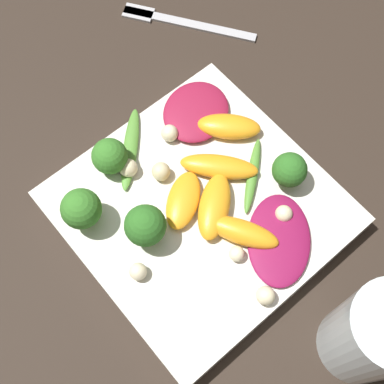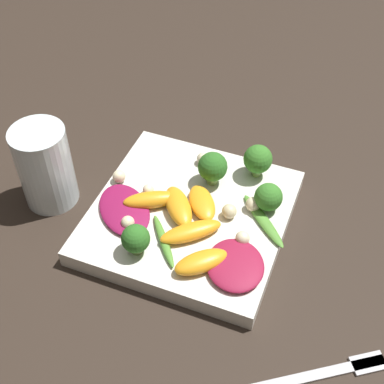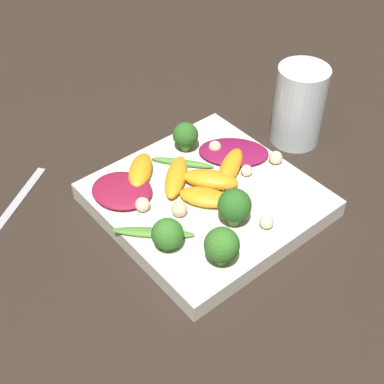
{
  "view_description": "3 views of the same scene",
  "coord_description": "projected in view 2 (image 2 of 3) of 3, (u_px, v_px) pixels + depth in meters",
  "views": [
    {
      "loc": [
        0.13,
        0.14,
        0.51
      ],
      "look_at": [
        0.0,
        -0.01,
        0.04
      ],
      "focal_mm": 50.0,
      "sensor_mm": 36.0,
      "label": 1
    },
    {
      "loc": [
        -0.42,
        -0.17,
        0.53
      ],
      "look_at": [
        0.01,
        0.0,
        0.04
      ],
      "focal_mm": 50.0,
      "sensor_mm": 36.0,
      "label": 2
    },
    {
      "loc": [
        0.36,
        -0.32,
        0.47
      ],
      "look_at": [
        -0.01,
        -0.02,
        0.03
      ],
      "focal_mm": 50.0,
      "sensor_mm": 36.0,
      "label": 3
    }
  ],
  "objects": [
    {
      "name": "ground_plane",
      "position": [
        190.0,
        222.0,
        0.69
      ],
      "size": [
        2.4,
        2.4,
        0.0
      ],
      "primitive_type": "plane",
      "color": "#2D231C"
    },
    {
      "name": "plate",
      "position": [
        190.0,
        216.0,
        0.69
      ],
      "size": [
        0.24,
        0.24,
        0.02
      ],
      "color": "silver",
      "rests_on": "ground_plane"
    },
    {
      "name": "drinking_glass",
      "position": [
        45.0,
        167.0,
        0.68
      ],
      "size": [
        0.07,
        0.07,
        0.11
      ],
      "color": "silver",
      "rests_on": "ground_plane"
    },
    {
      "name": "fork",
      "position": [
        328.0,
        372.0,
        0.55
      ],
      "size": [
        0.11,
        0.14,
        0.01
      ],
      "color": "#B2B2B7",
      "rests_on": "ground_plane"
    },
    {
      "name": "radicchio_leaf_0",
      "position": [
        124.0,
        209.0,
        0.67
      ],
      "size": [
        0.11,
        0.11,
        0.01
      ],
      "color": "maroon",
      "rests_on": "plate"
    },
    {
      "name": "radicchio_leaf_1",
      "position": [
        235.0,
        265.0,
        0.61
      ],
      "size": [
        0.1,
        0.09,
        0.01
      ],
      "color": "maroon",
      "rests_on": "plate"
    },
    {
      "name": "orange_segment_0",
      "position": [
        202.0,
        203.0,
        0.68
      ],
      "size": [
        0.07,
        0.06,
        0.02
      ],
      "color": "orange",
      "rests_on": "plate"
    },
    {
      "name": "orange_segment_1",
      "position": [
        191.0,
        232.0,
        0.64
      ],
      "size": [
        0.07,
        0.07,
        0.02
      ],
      "color": "orange",
      "rests_on": "plate"
    },
    {
      "name": "orange_segment_2",
      "position": [
        201.0,
        262.0,
        0.61
      ],
      "size": [
        0.07,
        0.07,
        0.02
      ],
      "color": "orange",
      "rests_on": "plate"
    },
    {
      "name": "orange_segment_3",
      "position": [
        178.0,
        206.0,
        0.67
      ],
      "size": [
        0.07,
        0.07,
        0.02
      ],
      "color": "orange",
      "rests_on": "plate"
    },
    {
      "name": "orange_segment_4",
      "position": [
        151.0,
        200.0,
        0.68
      ],
      "size": [
        0.06,
        0.07,
        0.02
      ],
      "color": "orange",
      "rests_on": "plate"
    },
    {
      "name": "broccoli_floret_0",
      "position": [
        136.0,
        239.0,
        0.62
      ],
      "size": [
        0.03,
        0.03,
        0.04
      ],
      "color": "#7A9E51",
      "rests_on": "plate"
    },
    {
      "name": "broccoli_floret_1",
      "position": [
        258.0,
        160.0,
        0.7
      ],
      "size": [
        0.04,
        0.04,
        0.05
      ],
      "color": "#7A9E51",
      "rests_on": "plate"
    },
    {
      "name": "broccoli_floret_2",
      "position": [
        268.0,
        197.0,
        0.66
      ],
      "size": [
        0.04,
        0.04,
        0.04
      ],
      "color": "#7A9E51",
      "rests_on": "plate"
    },
    {
      "name": "broccoli_floret_3",
      "position": [
        213.0,
        167.0,
        0.69
      ],
      "size": [
        0.04,
        0.04,
        0.05
      ],
      "color": "#7A9E51",
      "rests_on": "plate"
    },
    {
      "name": "arugula_sprig_0",
      "position": [
        263.0,
        220.0,
        0.66
      ],
      "size": [
        0.08,
        0.08,
        0.01
      ],
      "color": "#518E33",
      "rests_on": "plate"
    },
    {
      "name": "arugula_sprig_1",
      "position": [
        164.0,
        241.0,
        0.64
      ],
      "size": [
        0.07,
        0.06,
        0.01
      ],
      "color": "#518E33",
      "rests_on": "plate"
    },
    {
      "name": "macadamia_nut_0",
      "position": [
        148.0,
        190.0,
        0.69
      ],
      "size": [
        0.01,
        0.01,
        0.01
      ],
      "color": "beige",
      "rests_on": "plate"
    },
    {
      "name": "macadamia_nut_1",
      "position": [
        243.0,
        238.0,
        0.63
      ],
      "size": [
        0.02,
        0.02,
        0.02
      ],
      "color": "beige",
      "rests_on": "plate"
    },
    {
      "name": "macadamia_nut_2",
      "position": [
        253.0,
        204.0,
        0.67
      ],
      "size": [
        0.02,
        0.02,
        0.02
      ],
      "color": "beige",
      "rests_on": "plate"
    },
    {
      "name": "macadamia_nut_3",
      "position": [
        229.0,
        211.0,
        0.66
      ],
      "size": [
        0.02,
        0.02,
        0.02
      ],
      "color": "beige",
      "rests_on": "plate"
    },
    {
      "name": "macadamia_nut_4",
      "position": [
        128.0,
        222.0,
        0.65
      ],
      "size": [
        0.02,
        0.02,
        0.02
      ],
      "color": "beige",
      "rests_on": "plate"
    },
    {
      "name": "macadamia_nut_5",
      "position": [
        119.0,
        176.0,
        0.71
      ],
      "size": [
        0.02,
        0.02,
        0.02
      ],
      "color": "beige",
      "rests_on": "plate"
    },
    {
      "name": "macadamia_nut_6",
      "position": [
        203.0,
        159.0,
        0.73
      ],
      "size": [
        0.02,
        0.02,
        0.02
      ],
      "color": "beige",
      "rests_on": "plate"
    }
  ]
}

